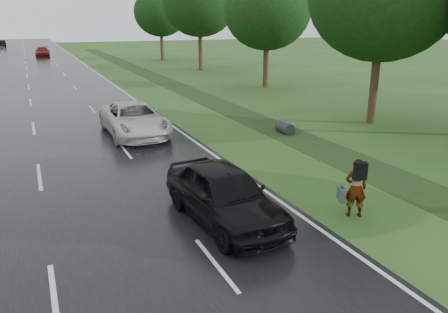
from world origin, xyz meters
TOP-DOWN VIEW (x-y plane):
  - ground at (0.00, 0.00)m, footprint 220.00×220.00m
  - road at (0.00, 45.00)m, footprint 14.00×180.00m
  - edge_stripe_east at (6.75, 45.00)m, footprint 0.12×180.00m
  - center_line at (0.00, 45.00)m, footprint 0.12×180.00m
  - drainage_ditch at (11.50, 18.71)m, footprint 2.20×120.00m
  - tree_east_c at (18.20, 24.00)m, footprint 7.00×7.00m
  - tree_east_d at (17.80, 38.00)m, footprint 8.00×8.00m
  - tree_east_f at (17.50, 52.00)m, footprint 7.20×7.20m
  - pedestrian at (8.18, 0.86)m, footprint 0.84×0.89m
  - white_pickup at (4.52, 12.53)m, footprint 2.62×5.61m
  - dark_sedan at (4.61, 2.00)m, footprint 2.29×4.89m
  - far_car_red at (2.52, 64.59)m, footprint 2.28×5.03m
  - far_car_dark at (-4.08, 93.37)m, footprint 1.91×4.43m

SIDE VIEW (x-z plane):
  - ground at x=0.00m, z-range 0.00..0.00m
  - road at x=0.00m, z-range 0.00..0.04m
  - drainage_ditch at x=11.50m, z-range -0.24..0.32m
  - edge_stripe_east at x=6.75m, z-range 0.04..0.05m
  - center_line at x=0.00m, z-range 0.04..0.05m
  - far_car_dark at x=-4.08m, z-range 0.04..1.46m
  - far_car_red at x=2.52m, z-range 0.04..1.47m
  - white_pickup at x=4.52m, z-range 0.04..1.59m
  - dark_sedan at x=4.61m, z-range 0.04..1.66m
  - pedestrian at x=8.18m, z-range 0.03..1.75m
  - tree_east_c at x=18.20m, z-range 1.49..10.78m
  - tree_east_f at x=17.50m, z-range 1.56..11.18m
  - tree_east_d at x=17.80m, z-range 1.77..12.53m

